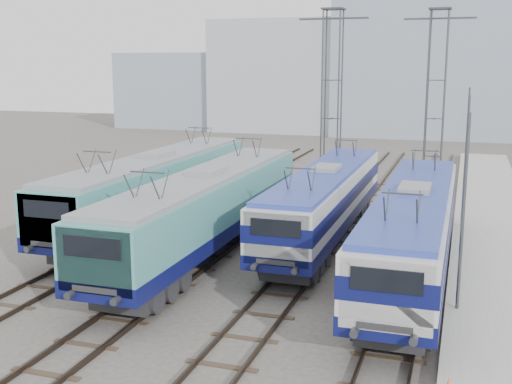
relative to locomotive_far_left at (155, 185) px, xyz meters
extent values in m
plane|color=#514C47|center=(6.75, -9.72, -2.33)|extent=(160.00, 160.00, 0.00)
cube|color=#9E9E99|center=(16.95, -1.72, -2.18)|extent=(4.00, 70.00, 0.30)
cube|color=#0B0F48|center=(0.00, 0.23, -0.90)|extent=(2.97, 18.79, 0.63)
cube|color=teal|center=(0.00, 0.23, 0.35)|extent=(2.92, 18.79, 1.88)
cube|color=teal|center=(0.00, -8.80, 0.16)|extent=(2.69, 0.73, 2.13)
cube|color=gray|center=(0.00, 0.23, 1.40)|extent=(2.69, 18.03, 0.21)
cube|color=#262628|center=(0.00, -6.03, -1.68)|extent=(2.19, 3.76, 0.70)
cube|color=#262628|center=(0.00, 6.49, -1.68)|extent=(2.19, 3.76, 0.70)
cube|color=#0B0F48|center=(4.50, -3.76, -0.91)|extent=(2.94, 18.59, 0.62)
cube|color=teal|center=(4.50, -3.76, 0.33)|extent=(2.89, 18.59, 1.86)
cube|color=teal|center=(4.50, -12.70, 0.14)|extent=(2.66, 0.72, 2.11)
cube|color=gray|center=(4.50, -3.76, 1.36)|extent=(2.66, 17.85, 0.21)
cube|color=#262628|center=(4.50, -9.96, -1.69)|extent=(2.17, 3.72, 0.70)
cube|color=#262628|center=(4.50, 2.43, -1.69)|extent=(2.17, 3.72, 0.70)
cube|color=#0B0F48|center=(9.00, 0.37, -1.00)|extent=(2.73, 17.24, 0.57)
cube|color=silver|center=(9.00, 0.37, 0.14)|extent=(2.68, 17.24, 1.72)
cube|color=#0B0F48|center=(9.00, 0.37, 0.10)|extent=(2.72, 17.26, 0.67)
cube|color=silver|center=(9.00, -7.91, -0.03)|extent=(2.47, 0.67, 1.95)
cube|color=#2B3E9C|center=(9.00, 0.37, 1.10)|extent=(2.47, 16.55, 0.19)
cube|color=#262628|center=(9.00, -5.37, -1.72)|extent=(2.01, 3.45, 0.65)
cube|color=#262628|center=(9.00, 6.12, -1.72)|extent=(2.01, 3.45, 0.65)
cube|color=#0B0F48|center=(13.50, -4.13, -0.97)|extent=(2.82, 17.82, 0.59)
cube|color=silver|center=(13.50, -4.13, 0.22)|extent=(2.77, 17.82, 1.78)
cube|color=#0B0F48|center=(13.50, -4.13, 0.17)|extent=(2.81, 17.84, 0.69)
cube|color=silver|center=(13.50, -12.69, 0.04)|extent=(2.55, 0.69, 2.02)
cube|color=#2B3E9C|center=(13.50, -4.13, 1.21)|extent=(2.55, 17.11, 0.20)
cube|color=#262628|center=(13.50, -10.07, -1.71)|extent=(2.08, 3.56, 0.67)
cube|color=#262628|center=(13.50, 1.81, -1.71)|extent=(2.08, 3.56, 0.67)
cylinder|color=#3F4247|center=(6.20, 11.73, 3.67)|extent=(0.10, 0.10, 12.00)
cylinder|color=#3F4247|center=(7.30, 11.73, 3.67)|extent=(0.10, 0.10, 12.00)
cylinder|color=#3F4247|center=(6.20, 12.83, 3.67)|extent=(0.10, 0.10, 12.00)
cylinder|color=#3F4247|center=(7.30, 12.83, 3.67)|extent=(0.10, 0.10, 12.00)
cube|color=#3F4247|center=(6.75, 12.28, 9.07)|extent=(4.50, 0.12, 0.12)
cylinder|color=#3F4247|center=(12.70, 13.73, 3.67)|extent=(0.10, 0.10, 12.00)
cylinder|color=#3F4247|center=(13.80, 13.73, 3.67)|extent=(0.10, 0.10, 12.00)
cylinder|color=#3F4247|center=(12.70, 14.83, 3.67)|extent=(0.10, 0.10, 12.00)
cylinder|color=#3F4247|center=(13.80, 14.83, 3.67)|extent=(0.10, 0.10, 12.00)
cube|color=#3F4247|center=(13.25, 14.28, 9.07)|extent=(4.50, 0.12, 0.12)
cylinder|color=#3F4247|center=(15.35, -7.72, 1.17)|extent=(0.12, 0.12, 7.00)
cylinder|color=#3F4247|center=(15.35, 4.28, 1.17)|extent=(0.12, 0.12, 7.00)
cylinder|color=#3F4247|center=(15.35, 16.28, 1.17)|extent=(0.12, 0.12, 7.00)
cube|color=#A0AAB4|center=(-7.25, 52.28, 4.67)|extent=(18.00, 12.00, 14.00)
cube|color=#8896A7|center=(10.75, 52.28, 6.67)|extent=(22.00, 14.00, 18.00)
cube|color=#8896A7|center=(-23.25, 52.28, 2.67)|extent=(14.00, 10.00, 10.00)
camera|label=1|loc=(15.27, -29.63, 6.19)|focal=45.00mm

